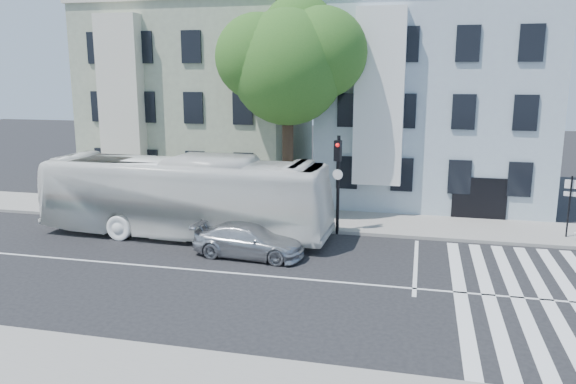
% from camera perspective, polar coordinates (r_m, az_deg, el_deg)
% --- Properties ---
extents(ground, '(120.00, 120.00, 0.00)m').
position_cam_1_polar(ground, '(20.97, -5.50, -8.22)').
color(ground, black).
rests_on(ground, ground).
extents(sidewalk_far, '(80.00, 4.00, 0.15)m').
position_cam_1_polar(sidewalk_far, '(28.28, -0.26, -2.67)').
color(sidewalk_far, gray).
rests_on(sidewalk_far, ground).
extents(building_left, '(12.00, 10.00, 11.00)m').
position_cam_1_polar(building_left, '(36.24, -8.52, 9.10)').
color(building_left, gray).
rests_on(building_left, ground).
extents(building_right, '(12.00, 10.00, 11.00)m').
position_cam_1_polar(building_right, '(33.63, 14.48, 8.65)').
color(building_right, '#9FAEBD').
rests_on(building_right, ground).
extents(street_tree, '(7.30, 5.90, 11.10)m').
position_cam_1_polar(street_tree, '(28.08, 0.22, 13.21)').
color(street_tree, '#2D2116').
rests_on(street_tree, ground).
extents(bus, '(3.38, 13.22, 3.66)m').
position_cam_1_polar(bus, '(25.49, -10.46, -0.44)').
color(bus, white).
rests_on(bus, ground).
extents(sedan, '(2.17, 4.66, 1.32)m').
position_cam_1_polar(sedan, '(22.59, -4.00, -4.94)').
color(sedan, silver).
rests_on(sedan, ground).
extents(hedge, '(8.45, 2.88, 0.70)m').
position_cam_1_polar(hedge, '(28.43, -11.92, -1.98)').
color(hedge, '#28561C').
rests_on(hedge, sidewalk_far).
extents(traffic_signal, '(0.47, 0.54, 4.52)m').
position_cam_1_polar(traffic_signal, '(25.16, 5.09, 2.08)').
color(traffic_signal, black).
rests_on(traffic_signal, ground).
extents(far_sign_pole, '(0.49, 0.21, 2.73)m').
position_cam_1_polar(far_sign_pole, '(27.39, 26.70, -0.61)').
color(far_sign_pole, black).
rests_on(far_sign_pole, sidewalk_far).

